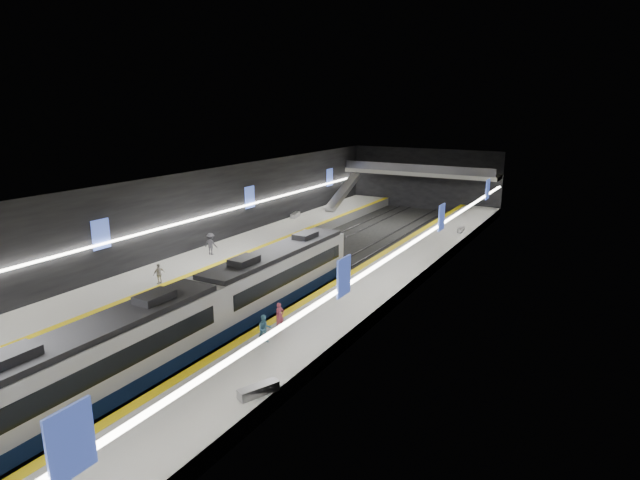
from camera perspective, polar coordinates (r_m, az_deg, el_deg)
The scene contains 25 objects.
ground at distance 42.28m, azimuth -4.62°, elevation -4.63°, with size 70.00×70.00×0.00m, color black.
ceiling at distance 40.38m, azimuth -4.85°, elevation 6.16°, with size 20.00×70.00×0.04m, color beige.
wall_left at distance 47.37m, azimuth -14.81°, elevation 2.04°, with size 0.04×70.00×8.00m, color black.
wall_right at distance 36.64m, azimuth 8.34°, elevation -1.20°, with size 0.04×70.00×8.00m, color black.
wall_back at distance 72.31m, azimuth 11.08°, elevation 6.41°, with size 20.00×0.04×8.00m, color black.
platform_left at distance 46.57m, azimuth -12.32°, elevation -2.47°, with size 5.00×70.00×1.00m, color slate.
tile_surface_left at distance 46.42m, azimuth -12.35°, elevation -1.87°, with size 5.00×70.00×0.02m, color #A2A29D.
tactile_strip_left at distance 45.03m, azimuth -10.26°, elevation -2.26°, with size 0.60×70.00×0.02m, color yellow.
platform_right at distance 38.63m, azimuth 4.68°, elevation -5.72°, with size 5.00×70.00×1.00m, color slate.
tile_surface_right at distance 38.46m, azimuth 4.69°, elevation -5.01°, with size 5.00×70.00×0.02m, color #A2A29D.
tactile_strip_right at distance 39.37m, azimuth 1.78°, elevation -4.48°, with size 0.60×70.00×0.02m, color yellow.
rails at distance 42.26m, azimuth -4.62°, elevation -4.55°, with size 6.52×70.00×0.12m.
train at distance 31.93m, azimuth -12.09°, elevation -7.18°, with size 2.69×30.04×3.60m.
ad_posters at distance 41.84m, azimuth -3.98°, elevation 1.59°, with size 19.94×53.50×2.20m.
cove_light_left at distance 47.28m, azimuth -14.62°, elevation 1.78°, with size 0.25×68.60×0.12m, color white.
cove_light_right at distance 36.76m, azimuth 8.04°, elevation -1.46°, with size 0.25×68.60×0.12m, color white.
mezzanine_bridge at distance 70.23m, azimuth 10.58°, elevation 7.06°, with size 20.00×3.00×1.50m.
escalator at distance 67.10m, azimuth 2.45°, elevation 5.11°, with size 1.20×8.00×0.60m, color #99999E.
bench_left_far at distance 61.47m, azimuth -2.66°, elevation 2.67°, with size 0.56×2.03×0.50m, color #99999E.
bench_right_near at distance 25.14m, azimuth -6.59°, elevation -15.62°, with size 0.54×1.95×0.48m, color #99999E.
bench_right_far at distance 56.31m, azimuth 14.80°, elevation 1.06°, with size 0.46×1.67×0.41m, color #99999E.
passenger_right_a at distance 31.32m, azimuth -4.31°, elevation -8.12°, with size 0.58×0.38×1.59m, color #BE475C.
passenger_right_b at distance 29.68m, azimuth -5.94°, elevation -9.45°, with size 0.78×0.61×1.61m, color teal.
passenger_left_a at distance 40.42m, azimuth -16.78°, elevation -3.48°, with size 0.91×0.38×1.55m, color silver.
passenger_left_b at distance 46.99m, azimuth -11.56°, elevation -0.43°, with size 1.24×0.71×1.91m, color #43424A.
Camera 1 is at (22.53, -33.01, 13.80)m, focal length 30.00 mm.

